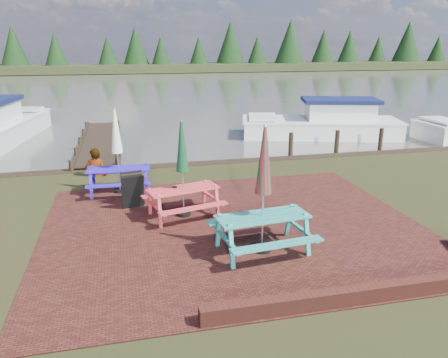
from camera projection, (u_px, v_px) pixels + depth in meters
The scene contains 12 objects.
ground at pixel (246, 245), 9.63m from camera, with size 120.00×120.00×0.00m, color black.
paving at pixel (234, 227), 10.55m from camera, with size 9.00×7.50×0.02m, color #381511.
brick_wall at pixel (398, 283), 7.80m from camera, with size 6.21×1.79×0.30m.
water at pixel (145, 88), 44.03m from camera, with size 120.00×60.00×0.02m, color #403F37.
far_treeline at pixel (133, 50), 70.02m from camera, with size 120.00×10.00×8.10m.
picnic_table_teal at pixel (263, 210), 9.07m from camera, with size 2.12×1.93×2.70m.
picnic_table_red at pixel (183, 184), 11.01m from camera, with size 2.11×1.97×2.47m.
picnic_table_blue at pixel (118, 164), 12.78m from camera, with size 1.86×1.67×2.50m.
chalkboard at pixel (133, 190), 11.72m from camera, with size 0.62×0.65×0.95m.
jetty at pixel (100, 141), 19.31m from camera, with size 1.76×9.08×1.00m.
boat_near at pixel (324, 124), 21.64m from camera, with size 8.11×4.66×2.08m.
person at pixel (94, 149), 14.35m from camera, with size 0.69×0.46×1.90m, color gray.
Camera 1 is at (-2.46, -8.42, 4.25)m, focal length 35.00 mm.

